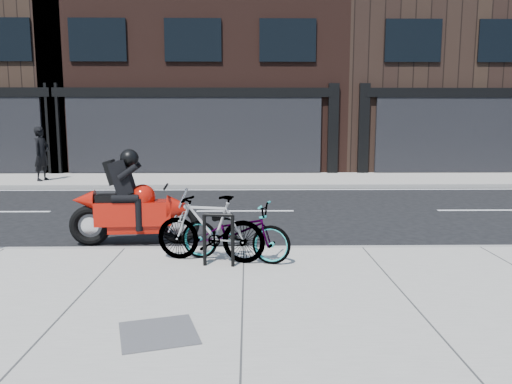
{
  "coord_description": "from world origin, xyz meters",
  "views": [
    {
      "loc": [
        0.07,
        -10.13,
        2.3
      ],
      "look_at": [
        0.22,
        -0.8,
        0.9
      ],
      "focal_mm": 35.0,
      "sensor_mm": 36.0,
      "label": 1
    }
  ],
  "objects_px": {
    "pedestrian": "(42,154)",
    "bicycle_front": "(235,232)",
    "bicycle_rear": "(210,228)",
    "motorcycle": "(140,206)",
    "utility_grate": "(158,333)",
    "bike_rack": "(219,235)"
  },
  "relations": [
    {
      "from": "pedestrian",
      "to": "bicycle_front",
      "type": "bearing_deg",
      "value": -130.0
    },
    {
      "from": "bicycle_rear",
      "to": "pedestrian",
      "type": "xyz_separation_m",
      "value": [
        -6.53,
        9.91,
        0.42
      ]
    },
    {
      "from": "motorcycle",
      "to": "utility_grate",
      "type": "xyz_separation_m",
      "value": [
        1.05,
        -4.13,
        -0.57
      ]
    },
    {
      "from": "bicycle_front",
      "to": "utility_grate",
      "type": "xyz_separation_m",
      "value": [
        -0.72,
        -2.59,
        -0.45
      ]
    },
    {
      "from": "pedestrian",
      "to": "utility_grate",
      "type": "height_order",
      "value": "pedestrian"
    },
    {
      "from": "motorcycle",
      "to": "pedestrian",
      "type": "xyz_separation_m",
      "value": [
        -5.14,
        8.35,
        0.35
      ]
    },
    {
      "from": "pedestrian",
      "to": "bicycle_rear",
      "type": "bearing_deg",
      "value": -131.53
    },
    {
      "from": "bicycle_front",
      "to": "bicycle_rear",
      "type": "distance_m",
      "value": 0.38
    },
    {
      "from": "bicycle_front",
      "to": "pedestrian",
      "type": "bearing_deg",
      "value": 52.46
    },
    {
      "from": "bicycle_rear",
      "to": "utility_grate",
      "type": "xyz_separation_m",
      "value": [
        -0.34,
        -2.57,
        -0.5
      ]
    },
    {
      "from": "bicycle_front",
      "to": "pedestrian",
      "type": "xyz_separation_m",
      "value": [
        -6.91,
        9.89,
        0.47
      ]
    },
    {
      "from": "bicycle_front",
      "to": "pedestrian",
      "type": "height_order",
      "value": "pedestrian"
    },
    {
      "from": "bike_rack",
      "to": "pedestrian",
      "type": "bearing_deg",
      "value": 123.29
    },
    {
      "from": "bike_rack",
      "to": "utility_grate",
      "type": "xyz_separation_m",
      "value": [
        -0.48,
        -2.32,
        -0.46
      ]
    },
    {
      "from": "bicycle_rear",
      "to": "pedestrian",
      "type": "height_order",
      "value": "pedestrian"
    },
    {
      "from": "motorcycle",
      "to": "utility_grate",
      "type": "height_order",
      "value": "motorcycle"
    },
    {
      "from": "bike_rack",
      "to": "bicycle_front",
      "type": "distance_m",
      "value": 0.36
    },
    {
      "from": "bike_rack",
      "to": "bicycle_front",
      "type": "xyz_separation_m",
      "value": [
        0.24,
        0.27,
        -0.01
      ]
    },
    {
      "from": "bike_rack",
      "to": "bicycle_rear",
      "type": "height_order",
      "value": "bicycle_rear"
    },
    {
      "from": "bicycle_rear",
      "to": "pedestrian",
      "type": "distance_m",
      "value": 11.88
    },
    {
      "from": "bike_rack",
      "to": "motorcycle",
      "type": "bearing_deg",
      "value": 130.18
    },
    {
      "from": "motorcycle",
      "to": "utility_grate",
      "type": "bearing_deg",
      "value": -79.96
    }
  ]
}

